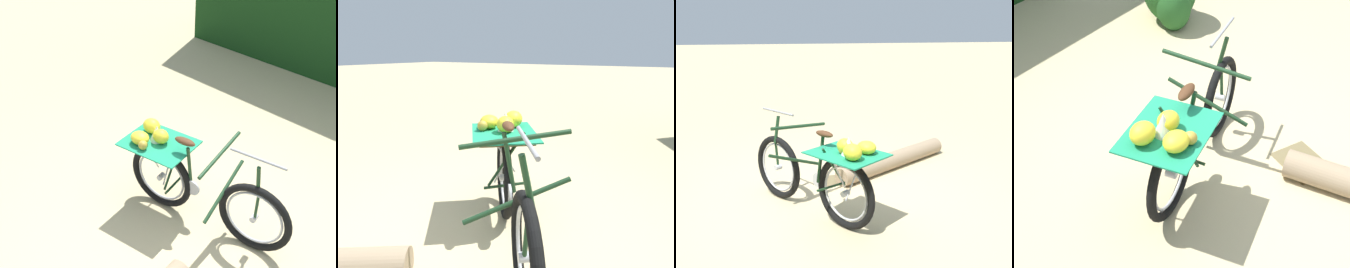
{
  "view_description": "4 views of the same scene",
  "coord_description": "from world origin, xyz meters",
  "views": [
    {
      "loc": [
        1.3,
        2.88,
        3.24
      ],
      "look_at": [
        0.19,
        -0.68,
        0.78
      ],
      "focal_mm": 47.41,
      "sensor_mm": 36.0,
      "label": 1
    },
    {
      "loc": [
        -0.93,
        1.49,
        1.45
      ],
      "look_at": [
        0.3,
        -0.57,
        0.76
      ],
      "focal_mm": 31.01,
      "sensor_mm": 36.0,
      "label": 2
    },
    {
      "loc": [
        -0.28,
        -4.12,
        1.99
      ],
      "look_at": [
        0.29,
        -0.57,
        0.97
      ],
      "focal_mm": 43.4,
      "sensor_mm": 36.0,
      "label": 3
    },
    {
      "loc": [
        2.61,
        -1.74,
        2.88
      ],
      "look_at": [
        0.43,
        -0.52,
        0.82
      ],
      "focal_mm": 52.98,
      "sensor_mm": 36.0,
      "label": 4
    }
  ],
  "objects": [
    {
      "name": "ground_plane",
      "position": [
        0.0,
        0.0,
        0.0
      ],
      "size": [
        60.0,
        60.0,
        0.0
      ],
      "primitive_type": "plane",
      "color": "#C6B284"
    },
    {
      "name": "bicycle",
      "position": [
        0.07,
        -0.24,
        0.48
      ],
      "size": [
        1.32,
        1.59,
        1.03
      ],
      "rotation": [
        0.0,
        0.0,
        2.23
      ],
      "color": "black",
      "rests_on": "ground_plane"
    },
    {
      "name": "leaf_litter_patch",
      "position": [
        0.39,
        0.67,
        0.0
      ],
      "size": [
        0.44,
        0.36,
        0.01
      ],
      "primitive_type": "cube",
      "color": "olive",
      "rests_on": "ground_plane"
    }
  ]
}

